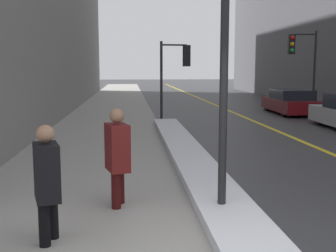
{
  "coord_description": "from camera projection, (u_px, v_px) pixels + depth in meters",
  "views": [
    {
      "loc": [
        -1.16,
        -4.15,
        2.17
      ],
      "look_at": [
        -0.4,
        4.0,
        1.05
      ],
      "focal_mm": 45.0,
      "sensor_mm": 36.0,
      "label": 1
    }
  ],
  "objects": [
    {
      "name": "traffic_light_near",
      "position": [
        178.0,
        64.0,
        17.94
      ],
      "size": [
        1.31,
        0.39,
        3.31
      ],
      "rotation": [
        0.0,
        0.0,
        0.11
      ],
      "color": "black",
      "rests_on": "ground"
    },
    {
      "name": "pedestrian_in_glasses",
      "position": [
        47.0,
        178.0,
        5.17
      ],
      "size": [
        0.41,
        0.54,
        1.5
      ],
      "rotation": [
        0.0,
        0.0,
        -1.3
      ],
      "color": "black",
      "rests_on": "ground"
    },
    {
      "name": "snow_bank_curb",
      "position": [
        189.0,
        155.0,
        10.14
      ],
      "size": [
        0.88,
        13.47,
        0.18
      ],
      "color": "silver",
      "rests_on": "ground"
    },
    {
      "name": "parked_car_maroon",
      "position": [
        291.0,
        102.0,
        20.33
      ],
      "size": [
        1.86,
        4.21,
        1.17
      ],
      "rotation": [
        0.0,
        0.0,
        1.54
      ],
      "color": "#600F14",
      "rests_on": "ground"
    },
    {
      "name": "pedestrian_trailing",
      "position": [
        117.0,
        153.0,
        6.57
      ],
      "size": [
        0.42,
        0.74,
        1.56
      ],
      "rotation": [
        0.0,
        0.0,
        -1.3
      ],
      "color": "#340C0C",
      "rests_on": "ground"
    },
    {
      "name": "road_centre_stripe",
      "position": [
        240.0,
        115.0,
        19.66
      ],
      "size": [
        0.16,
        80.0,
        0.0
      ],
      "color": "gold",
      "rests_on": "ground"
    },
    {
      "name": "sidewalk_slab",
      "position": [
        111.0,
        116.0,
        19.11
      ],
      "size": [
        4.0,
        80.0,
        0.01
      ],
      "color": "gray",
      "rests_on": "ground"
    },
    {
      "name": "lamp_post",
      "position": [
        225.0,
        23.0,
        5.9
      ],
      "size": [
        0.28,
        0.28,
        4.65
      ],
      "color": "black",
      "rests_on": "ground"
    },
    {
      "name": "traffic_light_far",
      "position": [
        301.0,
        55.0,
        19.36
      ],
      "size": [
        1.31,
        0.33,
        3.87
      ],
      "rotation": [
        0.0,
        0.0,
        3.02
      ],
      "color": "black",
      "rests_on": "ground"
    }
  ]
}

